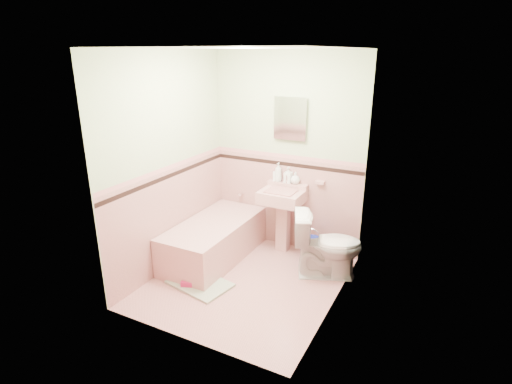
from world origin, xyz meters
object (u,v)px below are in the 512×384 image
at_px(sink, 281,222).
at_px(toilet, 327,245).
at_px(soap_bottle_mid, 288,175).
at_px(bucket, 310,249).
at_px(bathtub, 214,241).
at_px(medicine_cabinet, 290,119).
at_px(soap_bottle_left, 278,172).
at_px(shoe, 188,284).
at_px(soap_bottle_right, 295,178).

distance_m(sink, toilet, 0.77).
height_order(soap_bottle_mid, bucket, soap_bottle_mid).
distance_m(sink, soap_bottle_mid, 0.60).
height_order(bathtub, soap_bottle_mid, soap_bottle_mid).
bearing_deg(medicine_cabinet, bucket, -30.09).
distance_m(soap_bottle_mid, toilet, 1.05).
bearing_deg(bucket, sink, 175.67).
height_order(bathtub, toilet, toilet).
bearing_deg(bathtub, soap_bottle_left, 52.49).
bearing_deg(shoe, soap_bottle_mid, 47.40).
distance_m(soap_bottle_mid, shoe, 1.82).
bearing_deg(toilet, soap_bottle_mid, 32.67).
distance_m(sink, soap_bottle_right, 0.59).
distance_m(soap_bottle_left, bucket, 1.05).
bearing_deg(medicine_cabinet, shoe, -110.62).
bearing_deg(bathtub, bucket, 24.44).
bearing_deg(shoe, soap_bottle_left, 52.36).
bearing_deg(soap_bottle_right, bathtub, -137.75).
distance_m(bucket, shoe, 1.58).
xyz_separation_m(sink, bucket, (0.42, -0.03, -0.28)).
xyz_separation_m(bathtub, soap_bottle_left, (0.55, 0.71, 0.79)).
bearing_deg(bucket, soap_bottle_right, 146.13).
relative_size(bathtub, toilet, 1.93).
relative_size(bathtub, bucket, 5.37).
bearing_deg(medicine_cabinet, soap_bottle_left, -167.46).
xyz_separation_m(sink, toilet, (0.71, -0.30, -0.03)).
bearing_deg(soap_bottle_mid, toilet, -34.55).
height_order(soap_bottle_mid, toilet, soap_bottle_mid).
relative_size(sink, medicine_cabinet, 1.70).
distance_m(bathtub, sink, 0.88).
height_order(soap_bottle_mid, soap_bottle_right, soap_bottle_mid).
height_order(medicine_cabinet, soap_bottle_mid, medicine_cabinet).
xyz_separation_m(medicine_cabinet, bucket, (0.42, -0.24, -1.56)).
xyz_separation_m(soap_bottle_left, shoe, (-0.42, -1.45, -0.96)).
bearing_deg(sink, soap_bottle_right, 60.56).
distance_m(medicine_cabinet, toilet, 1.58).
distance_m(medicine_cabinet, soap_bottle_mid, 0.71).
bearing_deg(shoe, sink, 44.91).
xyz_separation_m(sink, soap_bottle_right, (0.10, 0.18, 0.55)).
height_order(soap_bottle_right, shoe, soap_bottle_right).
xyz_separation_m(bathtub, shoe, (0.12, -0.74, -0.17)).
xyz_separation_m(soap_bottle_mid, toilet, (0.70, -0.48, -0.60)).
relative_size(toilet, bucket, 2.78).
bearing_deg(bathtub, soap_bottle_right, 42.25).
xyz_separation_m(soap_bottle_right, bucket, (0.32, -0.21, -0.83)).
xyz_separation_m(bathtub, soap_bottle_mid, (0.68, 0.71, 0.77)).
relative_size(sink, soap_bottle_left, 3.43).
relative_size(soap_bottle_mid, bucket, 0.73).
height_order(soap_bottle_right, bucket, soap_bottle_right).
distance_m(bathtub, toilet, 1.42).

